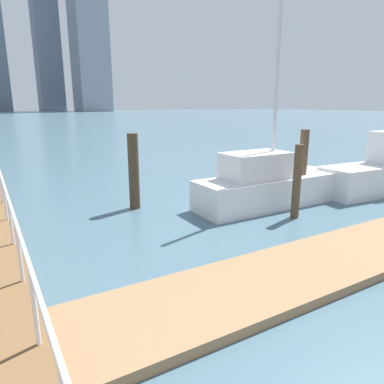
{
  "coord_description": "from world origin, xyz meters",
  "views": [
    {
      "loc": [
        -3.44,
        1.66,
        3.31
      ],
      "look_at": [
        1.52,
        10.07,
        0.85
      ],
      "focal_mm": 33.03,
      "sensor_mm": 36.0,
      "label": 1
    }
  ],
  "objects": [
    {
      "name": "skyline_tower_4",
      "position": [
        38.23,
        153.9,
        33.68
      ],
      "size": [
        13.09,
        14.45,
        67.35
      ],
      "primitive_type": "cube",
      "rotation": [
        0.0,
        0.0,
        0.04
      ],
      "color": "#8C939E",
      "rests_on": "ground_plane"
    },
    {
      "name": "moored_boat_1",
      "position": [
        4.46,
        10.14,
        0.72
      ],
      "size": [
        5.35,
        1.58,
        7.81
      ],
      "color": "white",
      "rests_on": "ground_plane"
    },
    {
      "name": "boardwalk_railing",
      "position": [
        -3.15,
        6.84,
        1.25
      ],
      "size": [
        0.06,
        24.45,
        1.08
      ],
      "color": "white",
      "rests_on": "boardwalk"
    },
    {
      "name": "dock_piling_4",
      "position": [
        5.7,
        9.85,
        1.24
      ],
      "size": [
        0.29,
        0.29,
        2.48
      ],
      "primitive_type": "cylinder",
      "color": "brown",
      "rests_on": "ground_plane"
    },
    {
      "name": "ground_plane",
      "position": [
        0.0,
        20.0,
        0.0
      ],
      "size": [
        300.0,
        300.0,
        0.0
      ],
      "primitive_type": "plane",
      "color": "#476675"
    },
    {
      "name": "dock_piling_1",
      "position": [
        0.56,
        12.08,
        1.21
      ],
      "size": [
        0.34,
        0.34,
        2.41
      ],
      "primitive_type": "cylinder",
      "color": "#473826",
      "rests_on": "ground_plane"
    },
    {
      "name": "floating_dock",
      "position": [
        2.43,
        6.1,
        0.09
      ],
      "size": [
        11.87,
        2.0,
        0.18
      ],
      "primitive_type": "cube",
      "color": "#93704C",
      "rests_on": "ground_plane"
    },
    {
      "name": "dock_piling_5",
      "position": [
        4.31,
        8.76,
        1.09
      ],
      "size": [
        0.24,
        0.24,
        2.18
      ],
      "primitive_type": "cylinder",
      "color": "brown",
      "rests_on": "ground_plane"
    },
    {
      "name": "skyline_tower_3",
      "position": [
        24.15,
        166.72,
        37.11
      ],
      "size": [
        10.1,
        9.42,
        74.22
      ],
      "primitive_type": "cube",
      "rotation": [
        0.0,
        0.0,
        0.07
      ],
      "color": "slate",
      "rests_on": "ground_plane"
    }
  ]
}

